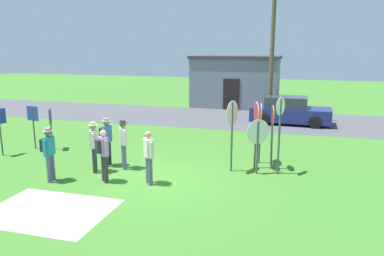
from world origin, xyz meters
name	(u,v)px	position (x,y,z in m)	size (l,w,h in m)	color
ground_plane	(156,180)	(0.00, 0.00, 0.00)	(80.00, 80.00, 0.00)	#3D7528
street_asphalt	(223,118)	(0.00, 11.08, 0.00)	(60.00, 6.40, 0.01)	#4C4C51
concrete_path	(49,211)	(-1.86, -2.95, 0.00)	(3.20, 2.40, 0.01)	#ADAAA3
building_background	(236,81)	(-0.10, 16.10, 1.80)	(6.14, 3.95, 3.58)	slate
utility_pole	(273,39)	(2.70, 11.09, 4.60)	(1.80, 0.24, 8.83)	brown
parked_car_on_street	(289,111)	(3.83, 10.48, 0.69)	(4.36, 2.14, 1.51)	navy
stop_sign_rear_left	(280,124)	(3.72, 1.70, 1.71)	(0.26, 0.56, 2.61)	#474C4C
stop_sign_nearest	(256,123)	(2.90, 2.10, 1.63)	(0.26, 0.77, 2.36)	#474C4C
stop_sign_leaning_left	(272,127)	(3.45, 2.18, 1.51)	(0.16, 0.66, 2.25)	#474C4C
stop_sign_rear_right	(232,123)	(2.16, 1.54, 1.70)	(0.25, 0.83, 2.46)	#474C4C
stop_sign_leaning_right	(260,122)	(2.99, 2.73, 1.54)	(0.17, 0.84, 2.23)	#474C4C
stop_sign_low_front	(258,137)	(3.04, 1.52, 1.27)	(0.69, 0.50, 1.87)	#474C4C
person_in_dark_shirt	(123,141)	(-1.50, 0.78, 0.98)	(0.38, 0.49, 1.74)	#4C5670
person_on_left	(103,152)	(-1.51, -0.61, 0.98)	(0.48, 0.47, 1.69)	#2D2D33
person_with_sunhat	(149,155)	(-0.08, -0.38, 0.95)	(0.41, 0.45, 1.69)	#4C5670
person_near_signs	(49,151)	(-3.19, -1.01, 1.01)	(0.41, 0.57, 1.74)	#4C5670
person_in_blue	(106,138)	(-2.23, 0.93, 1.01)	(0.40, 0.57, 1.74)	#2D2D33
person_in_teal	(94,144)	(-2.30, 0.18, 0.98)	(0.36, 0.52, 1.74)	#2D2D33
info_panel_leftmost	(51,122)	(-5.50, 2.25, 1.18)	(0.31, 0.54, 1.71)	#4C4C51
info_panel_middle	(33,120)	(-6.27, 2.15, 1.25)	(0.60, 0.12, 1.81)	#4C4C51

